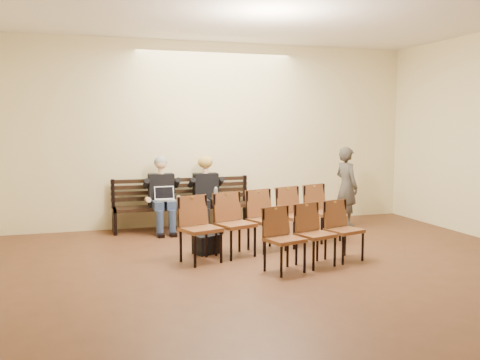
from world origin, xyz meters
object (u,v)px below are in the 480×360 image
object	(u,v)px
bench	(184,217)
laptop	(166,202)
chair_row_back	(316,235)
seated_woman	(207,195)
seated_man	(162,195)
passerby	(347,181)
chair_row_front	(267,220)
water_bottle	(216,201)
bag	(207,244)

from	to	relation	value
bench	laptop	distance (m)	0.62
chair_row_back	laptop	bearing A→B (deg)	103.11
seated_woman	seated_man	bearing A→B (deg)	180.00
bench	seated_man	world-z (taller)	seated_man
passerby	seated_woman	bearing A→B (deg)	68.29
bench	laptop	world-z (taller)	laptop
bench	laptop	xyz separation A→B (m)	(-0.39, -0.33, 0.35)
laptop	seated_man	bearing A→B (deg)	108.23
bench	passerby	size ratio (longest dim) A/B	1.49
laptop	bench	bearing A→B (deg)	50.84
seated_woman	chair_row_front	world-z (taller)	seated_woman
bench	water_bottle	xyz separation A→B (m)	(0.51, -0.42, 0.34)
seated_woman	bag	bearing A→B (deg)	-103.86
seated_man	water_bottle	size ratio (longest dim) A/B	5.79
bench	seated_woman	world-z (taller)	seated_woman
seated_man	water_bottle	bearing A→B (deg)	-17.99
water_bottle	chair_row_back	xyz separation A→B (m)	(0.71, -2.68, -0.14)
passerby	chair_row_back	size ratio (longest dim) A/B	1.13
bag	chair_row_back	xyz separation A→B (m)	(1.26, -1.14, 0.29)
seated_woman	bench	bearing A→B (deg)	163.95
seated_woman	chair_row_front	distance (m)	2.01
laptop	passerby	bearing A→B (deg)	6.07
bag	passerby	world-z (taller)	passerby
water_bottle	chair_row_back	size ratio (longest dim) A/B	0.15
seated_man	seated_woman	xyz separation A→B (m)	(0.83, 0.00, -0.04)
laptop	chair_row_back	bearing A→B (deg)	-49.27
seated_woman	passerby	distance (m)	2.68
seated_man	chair_row_back	distance (m)	3.41
water_bottle	passerby	distance (m)	2.56
bench	laptop	bearing A→B (deg)	-139.78
passerby	chair_row_front	world-z (taller)	passerby
bench	seated_man	bearing A→B (deg)	-163.86
bench	passerby	world-z (taller)	passerby
seated_man	seated_woman	bearing A→B (deg)	0.00
seated_man	bench	bearing A→B (deg)	16.14
laptop	seated_woman	bearing A→B (deg)	25.07
bench	bag	bearing A→B (deg)	-91.08
bench	chair_row_back	size ratio (longest dim) A/B	1.68
chair_row_front	chair_row_back	distance (m)	1.09
chair_row_front	chair_row_back	size ratio (longest dim) A/B	1.87
bag	chair_row_front	bearing A→B (deg)	-6.42
seated_woman	bag	world-z (taller)	seated_woman
laptop	bag	bearing A→B (deg)	-67.27
laptop	water_bottle	bearing A→B (deg)	4.71
water_bottle	laptop	bearing A→B (deg)	174.08
water_bottle	bag	distance (m)	1.69
seated_man	laptop	world-z (taller)	seated_man
seated_man	seated_woman	distance (m)	0.83
laptop	chair_row_front	size ratio (longest dim) A/B	0.12
seated_man	chair_row_front	bearing A→B (deg)	-56.11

